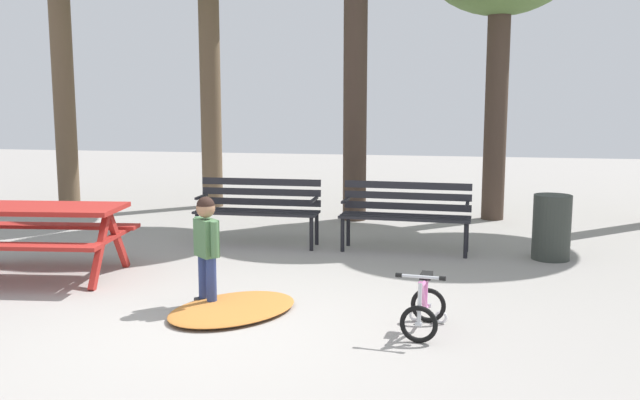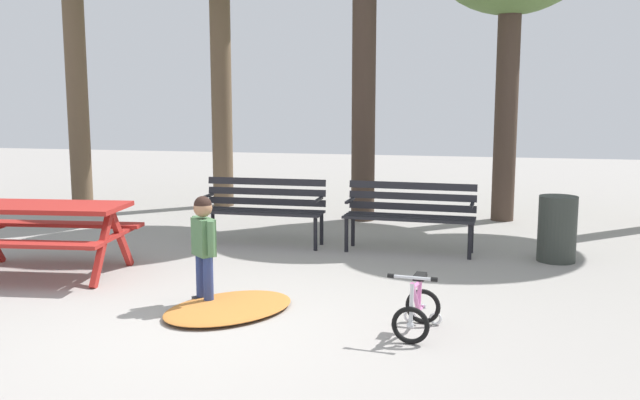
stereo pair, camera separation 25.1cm
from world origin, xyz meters
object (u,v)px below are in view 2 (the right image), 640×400
Objects in this scene: child_standing at (204,242)px; park_bench_far_left at (264,205)px; picnic_table at (41,220)px; trash_bin at (557,229)px; kids_bicycle at (417,309)px; park_bench_left at (410,211)px.

park_bench_far_left is at bearing 96.11° from child_standing.
picnic_table is 1.92× the size of child_standing.
trash_bin is (5.49, 1.89, -0.21)m from picnic_table.
child_standing is 4.21m from trash_bin.
park_bench_left is at bearing 96.86° from kids_bicycle.
park_bench_far_left is 2.73× the size of kids_bicycle.
child_standing is at bearing -16.91° from picnic_table.
kids_bicycle is at bearing -13.61° from picnic_table.
picnic_table is at bearing -160.99° from trash_bin.
trash_bin is (3.63, -0.16, -0.12)m from park_bench_far_left.
park_bench_far_left is 3.81m from kids_bicycle.
park_bench_far_left is 1.58× the size of child_standing.
picnic_table reaches higher than kids_bicycle.
park_bench_left is 3.14m from child_standing.
park_bench_left is 2.75× the size of kids_bicycle.
park_bench_far_left is 3.64m from trash_bin.
kids_bicycle is at bearing -115.26° from trash_bin.
picnic_table is 4.26m from kids_bicycle.
kids_bicycle is (1.98, -0.35, -0.39)m from child_standing.
park_bench_left is (3.76, 2.04, -0.08)m from picnic_table.
kids_bicycle is (4.12, -1.00, -0.39)m from picnic_table.
trash_bin is (1.73, -0.15, -0.12)m from park_bench_left.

